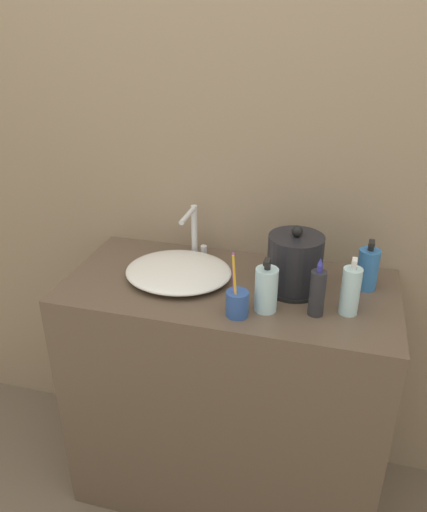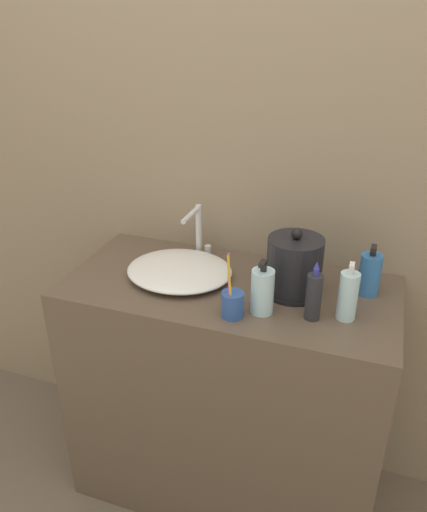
{
  "view_description": "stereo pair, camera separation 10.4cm",
  "coord_description": "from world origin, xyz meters",
  "px_view_note": "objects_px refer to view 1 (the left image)",
  "views": [
    {
      "loc": [
        0.33,
        -1.14,
        1.74
      ],
      "look_at": [
        -0.05,
        0.26,
        1.02
      ],
      "focal_mm": 35.0,
      "sensor_mm": 36.0,
      "label": 1
    },
    {
      "loc": [
        0.43,
        -1.11,
        1.74
      ],
      "look_at": [
        -0.05,
        0.26,
        1.02
      ],
      "focal_mm": 35.0,
      "sensor_mm": 36.0,
      "label": 2
    }
  ],
  "objects_px": {
    "faucet": "(194,229)",
    "electric_kettle": "(294,265)",
    "hand_cream_bottle": "(317,292)",
    "mouthwash_bottle": "(368,269)",
    "toothbrush_cup": "(237,303)",
    "shampoo_bottle": "(350,291)",
    "lotion_bottle": "(266,289)"
  },
  "relations": [
    {
      "from": "faucet",
      "to": "mouthwash_bottle",
      "type": "bearing_deg",
      "value": -6.33
    },
    {
      "from": "shampoo_bottle",
      "to": "mouthwash_bottle",
      "type": "height_order",
      "value": "shampoo_bottle"
    },
    {
      "from": "faucet",
      "to": "electric_kettle",
      "type": "distance_m",
      "value": 0.4
    },
    {
      "from": "electric_kettle",
      "to": "shampoo_bottle",
      "type": "bearing_deg",
      "value": -29.37
    },
    {
      "from": "toothbrush_cup",
      "to": "mouthwash_bottle",
      "type": "height_order",
      "value": "toothbrush_cup"
    },
    {
      "from": "electric_kettle",
      "to": "mouthwash_bottle",
      "type": "bearing_deg",
      "value": 17.2
    },
    {
      "from": "shampoo_bottle",
      "to": "hand_cream_bottle",
      "type": "bearing_deg",
      "value": -160.35
    },
    {
      "from": "electric_kettle",
      "to": "toothbrush_cup",
      "type": "distance_m",
      "value": 0.25
    },
    {
      "from": "lotion_bottle",
      "to": "shampoo_bottle",
      "type": "xyz_separation_m",
      "value": [
        0.24,
        0.05,
        0.0
      ]
    },
    {
      "from": "lotion_bottle",
      "to": "hand_cream_bottle",
      "type": "distance_m",
      "value": 0.15
    },
    {
      "from": "shampoo_bottle",
      "to": "mouthwash_bottle",
      "type": "bearing_deg",
      "value": 73.4
    },
    {
      "from": "faucet",
      "to": "mouthwash_bottle",
      "type": "xyz_separation_m",
      "value": [
        0.61,
        -0.07,
        -0.04
      ]
    },
    {
      "from": "shampoo_bottle",
      "to": "toothbrush_cup",
      "type": "bearing_deg",
      "value": -162.44
    },
    {
      "from": "hand_cream_bottle",
      "to": "mouthwash_bottle",
      "type": "bearing_deg",
      "value": 54.72
    },
    {
      "from": "toothbrush_cup",
      "to": "shampoo_bottle",
      "type": "height_order",
      "value": "toothbrush_cup"
    },
    {
      "from": "faucet",
      "to": "lotion_bottle",
      "type": "height_order",
      "value": "faucet"
    },
    {
      "from": "faucet",
      "to": "electric_kettle",
      "type": "xyz_separation_m",
      "value": [
        0.38,
        -0.14,
        -0.02
      ]
    },
    {
      "from": "hand_cream_bottle",
      "to": "lotion_bottle",
      "type": "bearing_deg",
      "value": -174.14
    },
    {
      "from": "electric_kettle",
      "to": "shampoo_bottle",
      "type": "height_order",
      "value": "electric_kettle"
    },
    {
      "from": "lotion_bottle",
      "to": "faucet",
      "type": "bearing_deg",
      "value": 137.61
    },
    {
      "from": "electric_kettle",
      "to": "lotion_bottle",
      "type": "bearing_deg",
      "value": -113.57
    },
    {
      "from": "mouthwash_bottle",
      "to": "faucet",
      "type": "bearing_deg",
      "value": 173.67
    },
    {
      "from": "toothbrush_cup",
      "to": "hand_cream_bottle",
      "type": "relative_size",
      "value": 1.08
    },
    {
      "from": "faucet",
      "to": "shampoo_bottle",
      "type": "bearing_deg",
      "value": -23.16
    },
    {
      "from": "electric_kettle",
      "to": "hand_cream_bottle",
      "type": "height_order",
      "value": "electric_kettle"
    },
    {
      "from": "faucet",
      "to": "hand_cream_bottle",
      "type": "xyz_separation_m",
      "value": [
        0.46,
        -0.27,
        -0.03
      ]
    },
    {
      "from": "faucet",
      "to": "electric_kettle",
      "type": "relative_size",
      "value": 0.87
    },
    {
      "from": "toothbrush_cup",
      "to": "lotion_bottle",
      "type": "bearing_deg",
      "value": 34.41
    },
    {
      "from": "toothbrush_cup",
      "to": "shampoo_bottle",
      "type": "bearing_deg",
      "value": 17.56
    },
    {
      "from": "faucet",
      "to": "mouthwash_bottle",
      "type": "distance_m",
      "value": 0.61
    },
    {
      "from": "shampoo_bottle",
      "to": "hand_cream_bottle",
      "type": "distance_m",
      "value": 0.1
    },
    {
      "from": "toothbrush_cup",
      "to": "mouthwash_bottle",
      "type": "distance_m",
      "value": 0.46
    }
  ]
}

